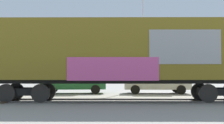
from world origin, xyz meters
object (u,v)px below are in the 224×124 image
Objects in this scene: flagpole at (141,27)px; parked_car_green at (72,82)px; parked_car_silver at (156,82)px; freight_car at (124,52)px.

flagpole reaches higher than parked_car_green.
flagpole is 9.69m from parked_car_green.
parked_car_silver is (6.03, 0.08, 0.01)m from parked_car_green.
freight_car is 1.62× the size of flagpole.
freight_car is at bearing -98.36° from flagpole.
freight_car is at bearing -58.09° from parked_car_green.
freight_car is at bearing -112.43° from parked_car_silver.
parked_car_silver is at bearing 0.78° from parked_car_green.
flagpole is at bearing 49.56° from parked_car_green.
parked_car_green is at bearing -130.44° from flagpole.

